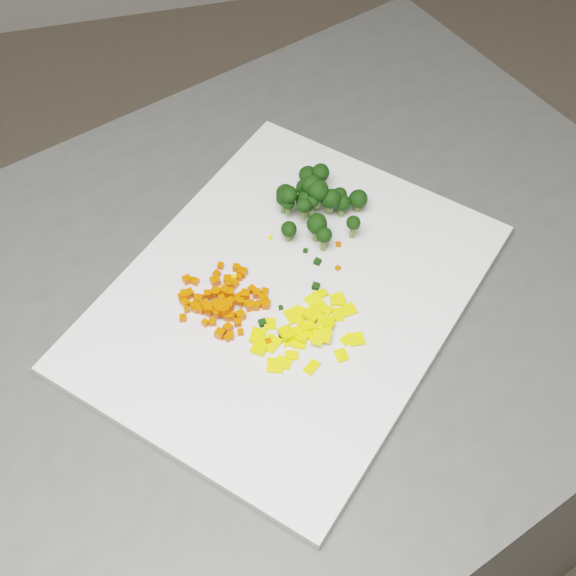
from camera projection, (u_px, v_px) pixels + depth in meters
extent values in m
cube|color=#424240|center=(264.00, 463.00, 1.31)|extent=(1.29, 1.10, 0.90)
cube|color=white|center=(288.00, 296.00, 0.94)|extent=(0.60, 0.59, 0.01)
cube|color=#D73F02|center=(228.00, 338.00, 0.90)|extent=(0.01, 0.01, 0.01)
cube|color=#D73F02|center=(215.00, 304.00, 0.91)|extent=(0.01, 0.01, 0.01)
cube|color=#D73F02|center=(230.00, 293.00, 0.92)|extent=(0.01, 0.01, 0.01)
cube|color=#D73F02|center=(240.00, 315.00, 0.91)|extent=(0.01, 0.01, 0.01)
cube|color=#D73F02|center=(217.00, 292.00, 0.92)|extent=(0.01, 0.01, 0.01)
cube|color=#D73F02|center=(192.00, 280.00, 0.95)|extent=(0.01, 0.01, 0.01)
cube|color=#D73F02|center=(201.00, 309.00, 0.92)|extent=(0.01, 0.01, 0.01)
cube|color=#D73F02|center=(187.00, 310.00, 0.92)|extent=(0.01, 0.01, 0.01)
cube|color=#D73F02|center=(257.00, 294.00, 0.93)|extent=(0.01, 0.01, 0.01)
cube|color=#D73F02|center=(181.00, 297.00, 0.93)|extent=(0.01, 0.01, 0.01)
cube|color=#D73F02|center=(220.00, 309.00, 0.91)|extent=(0.01, 0.01, 0.01)
cube|color=#D73F02|center=(228.00, 328.00, 0.90)|extent=(0.01, 0.01, 0.01)
cube|color=#D73F02|center=(252.00, 289.00, 0.94)|extent=(0.01, 0.01, 0.01)
cube|color=#D73F02|center=(205.00, 323.00, 0.91)|extent=(0.01, 0.01, 0.01)
cube|color=#D73F02|center=(194.00, 306.00, 0.92)|extent=(0.01, 0.01, 0.01)
cube|color=#D73F02|center=(214.00, 308.00, 0.91)|extent=(0.01, 0.01, 0.01)
cube|color=#D73F02|center=(266.00, 305.00, 0.92)|extent=(0.01, 0.01, 0.01)
cube|color=#D73F02|center=(195.00, 281.00, 0.94)|extent=(0.01, 0.01, 0.01)
cube|color=#D73F02|center=(220.00, 304.00, 0.91)|extent=(0.01, 0.01, 0.01)
cube|color=#D73F02|center=(207.00, 294.00, 0.92)|extent=(0.01, 0.01, 0.01)
cube|color=#D73F02|center=(209.00, 309.00, 0.91)|extent=(0.01, 0.01, 0.01)
cube|color=#D73F02|center=(222.00, 298.00, 0.92)|extent=(0.01, 0.01, 0.01)
cube|color=#D73F02|center=(232.00, 317.00, 0.91)|extent=(0.01, 0.01, 0.01)
cube|color=#D73F02|center=(210.00, 312.00, 0.92)|extent=(0.01, 0.01, 0.01)
cube|color=#D73F02|center=(215.00, 281.00, 0.94)|extent=(0.01, 0.01, 0.01)
cube|color=#D73F02|center=(197.00, 304.00, 0.92)|extent=(0.01, 0.01, 0.01)
cube|color=#D73F02|center=(240.00, 296.00, 0.93)|extent=(0.01, 0.01, 0.01)
cube|color=#D73F02|center=(236.00, 268.00, 0.96)|extent=(0.01, 0.01, 0.01)
cube|color=#D73F02|center=(213.00, 322.00, 0.91)|extent=(0.01, 0.01, 0.01)
cube|color=#D73F02|center=(195.00, 307.00, 0.92)|extent=(0.01, 0.01, 0.01)
cube|color=#D73F02|center=(255.00, 306.00, 0.92)|extent=(0.01, 0.01, 0.01)
cube|color=#D73F02|center=(258.00, 305.00, 0.92)|extent=(0.01, 0.01, 0.01)
cube|color=#D73F02|center=(184.00, 295.00, 0.93)|extent=(0.01, 0.01, 0.01)
cube|color=#D73F02|center=(216.00, 312.00, 0.91)|extent=(0.01, 0.01, 0.01)
cube|color=#D73F02|center=(184.00, 302.00, 0.93)|extent=(0.01, 0.01, 0.01)
cube|color=#D73F02|center=(227.00, 279.00, 0.94)|extent=(0.01, 0.01, 0.01)
cube|color=#D73F02|center=(241.00, 332.00, 0.90)|extent=(0.01, 0.01, 0.01)
cube|color=#D73F02|center=(189.00, 294.00, 0.93)|extent=(0.01, 0.01, 0.01)
cube|color=#D73F02|center=(214.00, 292.00, 0.92)|extent=(0.01, 0.01, 0.01)
cube|color=#D73F02|center=(238.00, 323.00, 0.91)|extent=(0.01, 0.01, 0.01)
cube|color=#D73F02|center=(224.00, 309.00, 0.91)|extent=(0.01, 0.01, 0.01)
cube|color=#D73F02|center=(265.00, 292.00, 0.93)|extent=(0.01, 0.01, 0.01)
cube|color=#D73F02|center=(187.00, 280.00, 0.94)|extent=(0.01, 0.01, 0.01)
cube|color=#D73F02|center=(230.00, 305.00, 0.92)|extent=(0.01, 0.01, 0.01)
cube|color=#D73F02|center=(183.00, 318.00, 0.91)|extent=(0.01, 0.01, 0.01)
cube|color=#D73F02|center=(250.00, 306.00, 0.92)|extent=(0.01, 0.01, 0.01)
cube|color=#D73F02|center=(230.00, 301.00, 0.92)|extent=(0.01, 0.01, 0.01)
cube|color=#D73F02|center=(228.00, 305.00, 0.91)|extent=(0.01, 0.01, 0.01)
cube|color=#D73F02|center=(242.00, 272.00, 0.95)|extent=(0.01, 0.01, 0.01)
cube|color=#D73F02|center=(220.00, 334.00, 0.90)|extent=(0.01, 0.01, 0.01)
cube|color=#D73F02|center=(239.00, 277.00, 0.95)|extent=(0.01, 0.01, 0.01)
cube|color=#D73F02|center=(266.00, 304.00, 0.92)|extent=(0.01, 0.01, 0.01)
cube|color=#D73F02|center=(245.00, 295.00, 0.93)|extent=(0.01, 0.01, 0.01)
cube|color=#D73F02|center=(253.00, 306.00, 0.92)|extent=(0.01, 0.01, 0.01)
cube|color=#D73F02|center=(263.00, 299.00, 0.93)|extent=(0.01, 0.01, 0.01)
cube|color=#D73F02|center=(219.00, 312.00, 0.91)|extent=(0.01, 0.01, 0.01)
cube|color=#D73F02|center=(226.00, 299.00, 0.93)|extent=(0.01, 0.01, 0.01)
cube|color=#D73F02|center=(208.00, 308.00, 0.91)|extent=(0.01, 0.01, 0.01)
cube|color=#D73F02|center=(196.00, 310.00, 0.92)|extent=(0.01, 0.01, 0.01)
cube|color=#D73F02|center=(229.00, 316.00, 0.91)|extent=(0.01, 0.01, 0.01)
cube|color=#D73F02|center=(230.00, 336.00, 0.90)|extent=(0.01, 0.01, 0.01)
cube|color=#D73F02|center=(205.00, 305.00, 0.91)|extent=(0.01, 0.01, 0.01)
cube|color=#D73F02|center=(224.00, 313.00, 0.91)|extent=(0.01, 0.01, 0.01)
cube|color=#D73F02|center=(236.00, 299.00, 0.93)|extent=(0.01, 0.01, 0.01)
cube|color=#D73F02|center=(186.00, 304.00, 0.92)|extent=(0.01, 0.01, 0.01)
cube|color=#D73F02|center=(219.00, 294.00, 0.93)|extent=(0.01, 0.01, 0.01)
cube|color=#D73F02|center=(234.00, 284.00, 0.94)|extent=(0.01, 0.01, 0.01)
cube|color=#D73F02|center=(228.00, 284.00, 0.93)|extent=(0.01, 0.01, 0.01)
cube|color=#D73F02|center=(241.00, 302.00, 0.92)|extent=(0.01, 0.01, 0.01)
cube|color=#D73F02|center=(201.00, 308.00, 0.92)|extent=(0.01, 0.01, 0.01)
cube|color=#D73F02|center=(217.00, 274.00, 0.95)|extent=(0.01, 0.01, 0.01)
cube|color=#D73F02|center=(199.00, 299.00, 0.93)|extent=(0.01, 0.01, 0.01)
cube|color=#D73F02|center=(224.00, 290.00, 0.92)|extent=(0.01, 0.01, 0.01)
cube|color=#D73F02|center=(221.00, 266.00, 0.96)|extent=(0.01, 0.01, 0.01)
cube|color=#D73F02|center=(186.00, 298.00, 0.93)|extent=(0.01, 0.01, 0.01)
cube|color=yellow|center=(290.00, 339.00, 0.90)|extent=(0.02, 0.02, 0.01)
cube|color=yellow|center=(341.00, 355.00, 0.88)|extent=(0.02, 0.02, 0.00)
cube|color=yellow|center=(356.00, 339.00, 0.90)|extent=(0.02, 0.02, 0.01)
cube|color=yellow|center=(349.00, 310.00, 0.92)|extent=(0.02, 0.02, 0.01)
cube|color=yellow|center=(338.00, 315.00, 0.92)|extent=(0.02, 0.02, 0.01)
cube|color=yellow|center=(287.00, 333.00, 0.89)|extent=(0.02, 0.02, 0.01)
cube|color=yellow|center=(318.00, 338.00, 0.89)|extent=(0.02, 0.02, 0.01)
cube|color=yellow|center=(271.00, 344.00, 0.89)|extent=(0.03, 0.03, 0.01)
cube|color=yellow|center=(307.00, 326.00, 0.90)|extent=(0.02, 0.02, 0.01)
cube|color=yellow|center=(299.00, 335.00, 0.90)|extent=(0.03, 0.03, 0.01)
cube|color=yellow|center=(300.00, 314.00, 0.92)|extent=(0.02, 0.02, 0.01)
cube|color=yellow|center=(293.00, 316.00, 0.92)|extent=(0.02, 0.02, 0.01)
cube|color=yellow|center=(312.00, 367.00, 0.88)|extent=(0.02, 0.02, 0.00)
cube|color=yellow|center=(347.00, 339.00, 0.90)|extent=(0.02, 0.02, 0.01)
cube|color=yellow|center=(313.00, 314.00, 0.91)|extent=(0.03, 0.03, 0.01)
cube|color=yellow|center=(319.00, 295.00, 0.93)|extent=(0.02, 0.02, 0.01)
cube|color=yellow|center=(258.00, 336.00, 0.90)|extent=(0.02, 0.03, 0.01)
cube|color=yellow|center=(338.00, 301.00, 0.93)|extent=(0.02, 0.01, 0.01)
cube|color=yellow|center=(326.00, 321.00, 0.90)|extent=(0.02, 0.02, 0.01)
cube|color=yellow|center=(321.00, 312.00, 0.92)|extent=(0.02, 0.02, 0.01)
cube|color=yellow|center=(325.00, 324.00, 0.90)|extent=(0.03, 0.03, 0.01)
cube|color=yellow|center=(312.00, 335.00, 0.90)|extent=(0.02, 0.02, 0.01)
cube|color=yellow|center=(275.00, 366.00, 0.88)|extent=(0.02, 0.02, 0.01)
cube|color=yellow|center=(259.00, 349.00, 0.89)|extent=(0.02, 0.02, 0.01)
cube|color=yellow|center=(270.00, 324.00, 0.91)|extent=(0.02, 0.02, 0.01)
cube|color=yellow|center=(284.00, 363.00, 0.88)|extent=(0.02, 0.02, 0.00)
cube|color=yellow|center=(314.00, 301.00, 0.93)|extent=(0.02, 0.03, 0.01)
cube|color=yellow|center=(337.00, 299.00, 0.93)|extent=(0.02, 0.02, 0.01)
cube|color=yellow|center=(325.00, 336.00, 0.89)|extent=(0.02, 0.02, 0.00)
cube|color=yellow|center=(292.00, 355.00, 0.88)|extent=(0.02, 0.01, 0.01)
cube|color=yellow|center=(300.00, 343.00, 0.89)|extent=(0.02, 0.02, 0.00)
cube|color=yellow|center=(323.00, 311.00, 0.92)|extent=(0.02, 0.02, 0.01)
cube|color=#D73F02|center=(268.00, 342.00, 0.89)|extent=(0.01, 0.01, 0.01)
cube|color=yellow|center=(242.00, 303.00, 0.93)|extent=(0.01, 0.01, 0.00)
cube|color=yellow|center=(299.00, 322.00, 0.91)|extent=(0.00, 0.00, 0.00)
cube|color=black|center=(262.00, 323.00, 0.91)|extent=(0.01, 0.01, 0.01)
cube|color=black|center=(282.00, 335.00, 0.90)|extent=(0.01, 0.01, 0.01)
cube|color=black|center=(305.00, 251.00, 0.97)|extent=(0.01, 0.01, 0.00)
cube|color=black|center=(317.00, 262.00, 0.96)|extent=(0.01, 0.01, 0.01)
cube|color=#D73F02|center=(338.00, 244.00, 0.98)|extent=(0.01, 0.01, 0.00)
cube|color=#D73F02|center=(229.00, 309.00, 0.92)|extent=(0.01, 0.01, 0.01)
cube|color=black|center=(281.00, 308.00, 0.92)|extent=(0.01, 0.01, 0.00)
cube|color=yellow|center=(233.00, 278.00, 0.95)|extent=(0.01, 0.01, 0.01)
cube|color=#D73F02|center=(338.00, 268.00, 0.96)|extent=(0.01, 0.01, 0.00)
cube|color=yellow|center=(270.00, 237.00, 0.99)|extent=(0.01, 0.01, 0.00)
cube|color=black|center=(316.00, 286.00, 0.94)|extent=(0.01, 0.01, 0.01)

